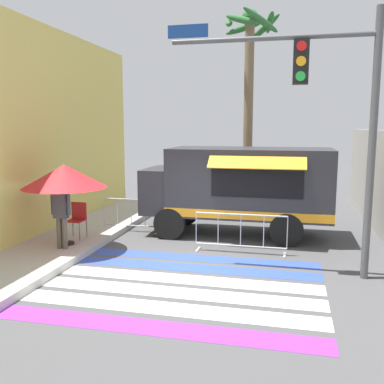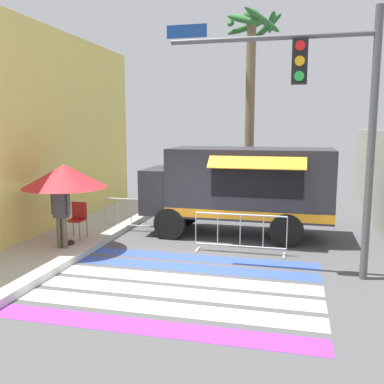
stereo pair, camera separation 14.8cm
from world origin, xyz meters
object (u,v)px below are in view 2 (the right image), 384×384
(patio_umbrella, at_px, (64,176))
(vendor_person, at_px, (61,211))
(folding_chair, at_px, (78,216))
(palm_tree, at_px, (251,75))
(barricade_front, at_px, (240,234))
(barricade_side, at_px, (132,215))
(food_truck, at_px, (236,184))
(traffic_signal_pole, at_px, (327,100))

(patio_umbrella, distance_m, vendor_person, 0.92)
(patio_umbrella, height_order, vendor_person, patio_umbrella)
(patio_umbrella, xyz_separation_m, vendor_person, (0.08, -0.38, -0.84))
(folding_chair, relative_size, palm_tree, 0.13)
(barricade_front, relative_size, palm_tree, 0.32)
(folding_chair, bearing_deg, vendor_person, -71.92)
(palm_tree, bearing_deg, barricade_front, -85.93)
(palm_tree, bearing_deg, barricade_side, -129.12)
(patio_umbrella, height_order, barricade_front, patio_umbrella)
(food_truck, bearing_deg, folding_chair, -153.95)
(traffic_signal_pole, bearing_deg, folding_chair, 170.30)
(patio_umbrella, xyz_separation_m, palm_tree, (4.07, 6.31, 3.14))
(vendor_person, distance_m, barricade_side, 2.93)
(folding_chair, xyz_separation_m, palm_tree, (4.12, 5.62, 4.34))
(food_truck, distance_m, palm_tree, 5.08)
(barricade_side, bearing_deg, food_truck, 5.87)
(traffic_signal_pole, xyz_separation_m, barricade_front, (-1.92, 1.26, -3.26))
(vendor_person, relative_size, barricade_front, 0.71)
(traffic_signal_pole, distance_m, barricade_side, 6.99)
(food_truck, xyz_separation_m, barricade_side, (-3.20, -0.33, -1.03))
(patio_umbrella, bearing_deg, vendor_person, -78.58)
(barricade_front, distance_m, palm_tree, 7.15)
(folding_chair, distance_m, barricade_front, 4.52)
(vendor_person, height_order, barricade_side, vendor_person)
(food_truck, bearing_deg, palm_tree, 90.02)
(vendor_person, height_order, palm_tree, palm_tree)
(folding_chair, distance_m, vendor_person, 1.13)
(food_truck, distance_m, barricade_front, 2.16)
(patio_umbrella, height_order, barricade_side, patio_umbrella)
(traffic_signal_pole, bearing_deg, barricade_side, 153.16)
(patio_umbrella, distance_m, folding_chair, 1.39)
(patio_umbrella, height_order, palm_tree, palm_tree)
(food_truck, xyz_separation_m, traffic_signal_pole, (2.31, -3.12, 2.25))
(barricade_front, relative_size, barricade_side, 1.29)
(traffic_signal_pole, bearing_deg, vendor_person, 179.70)
(food_truck, distance_m, barricade_side, 3.38)
(traffic_signal_pole, height_order, barricade_front, traffic_signal_pole)
(food_truck, relative_size, barricade_side, 2.99)
(food_truck, distance_m, patio_umbrella, 4.91)
(traffic_signal_pole, distance_m, patio_umbrella, 6.64)
(barricade_front, xyz_separation_m, palm_tree, (-0.39, 5.47, 4.59))
(patio_umbrella, bearing_deg, folding_chair, 94.64)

